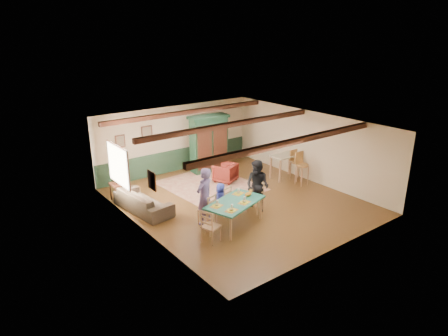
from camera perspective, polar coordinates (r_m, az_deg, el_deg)
floor at (r=13.73m, az=1.98°, el=-4.74°), size 8.00×8.00×0.00m
wall_back at (r=16.40m, az=-6.84°, el=4.17°), size 7.00×0.02×2.70m
wall_left at (r=11.48m, az=-11.65°, el=-2.80°), size 0.02×8.00×2.70m
wall_right at (r=15.60m, az=12.08°, el=3.09°), size 0.02×8.00×2.70m
ceiling at (r=12.87m, az=2.11°, el=6.31°), size 7.00×8.00×0.02m
wainscot_back at (r=16.63m, az=-6.69°, el=1.17°), size 6.95×0.03×0.90m
ceiling_beam_front at (r=11.26m, az=9.54°, el=3.68°), size 6.95×0.16×0.16m
ceiling_beam_mid at (r=13.19m, az=1.00°, el=6.24°), size 6.95×0.16×0.16m
ceiling_beam_back at (r=15.27m, az=-5.10°, el=7.98°), size 6.95×0.16×0.16m
window_left at (r=12.89m, az=-14.92°, el=0.37°), size 0.06×1.60×1.30m
picture_left_wall at (r=10.84m, az=-10.25°, el=-1.77°), size 0.04×0.42×0.52m
picture_back_a at (r=15.66m, az=-10.95°, el=4.94°), size 0.45×0.04×0.55m
picture_back_b at (r=15.27m, az=-14.60°, el=3.71°), size 0.38×0.04×0.48m
dining_table at (r=11.95m, az=1.57°, el=-6.53°), size 2.07×1.53×0.77m
dining_chair_far_left at (r=12.00m, az=-2.47°, el=-5.90°), size 0.55×0.56×0.97m
dining_chair_far_right at (r=12.59m, az=-0.18°, el=-4.61°), size 0.55×0.56×0.97m
dining_chair_end_left at (r=11.05m, az=-1.87°, el=-8.23°), size 0.56×0.55×0.97m
dining_chair_end_right at (r=12.82m, az=4.52°, el=-4.23°), size 0.56×0.55×0.97m
person_man at (r=11.88m, az=-2.81°, el=-4.06°), size 0.74×0.60×1.77m
person_woman at (r=12.76m, az=4.80°, el=-2.60°), size 0.86×0.98×1.69m
person_child at (r=12.63m, az=-0.49°, el=-4.40°), size 0.58×0.46×1.03m
cat at (r=12.14m, az=3.48°, el=-3.67°), size 0.40×0.25×0.18m
place_setting_near_left at (r=11.21m, az=1.07°, el=-5.87°), size 0.48×0.42×0.11m
place_setting_near_center at (r=11.72m, az=2.92°, el=-4.73°), size 0.48×0.42×0.11m
place_setting_far_left at (r=11.48m, az=-1.05°, el=-5.24°), size 0.48×0.42×0.11m
place_setting_far_right at (r=12.33m, az=2.06°, el=-3.46°), size 0.48×0.42×0.11m
area_rug at (r=15.02m, az=-2.00°, el=-2.54°), size 3.13×3.65×0.01m
armoire at (r=16.29m, az=-2.18°, el=3.51°), size 1.69×0.80×2.32m
armchair at (r=15.32m, az=0.17°, el=-0.66°), size 1.03×1.05×0.72m
sofa at (r=13.17m, az=-11.47°, el=-4.65°), size 1.15×2.35×0.66m
end_table at (r=14.15m, az=-14.76°, el=-3.28°), size 0.53×0.53×0.62m
table_lamp at (r=13.94m, az=-14.97°, el=-1.01°), size 0.35×0.35×0.57m
counter_table at (r=15.81m, az=8.69°, el=0.21°), size 1.17×0.71×0.96m
bar_stool_left at (r=15.22m, az=11.11°, el=-0.12°), size 0.45×0.50×1.25m
bar_stool_right at (r=15.64m, az=10.33°, el=0.35°), size 0.45×0.49×1.19m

